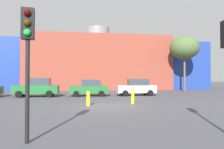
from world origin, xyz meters
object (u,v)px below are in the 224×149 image
at_px(bare_tree_0, 184,48).
at_px(bollard_yellow_0, 88,99).
at_px(bollard_yellow_1, 133,97).
at_px(parked_car_2, 89,88).
at_px(parked_car_3, 136,87).
at_px(parked_car_1, 37,87).
at_px(traffic_light_near_left, 28,44).

height_order(bare_tree_0, bollard_yellow_0, bare_tree_0).
bearing_deg(bare_tree_0, bollard_yellow_1, -128.91).
distance_m(parked_car_2, bollard_yellow_0, 7.91).
bearing_deg(parked_car_3, parked_car_1, -0.00).
bearing_deg(bare_tree_0, parked_car_2, -154.06).
bearing_deg(bare_tree_0, bollard_yellow_0, -134.65).
relative_size(parked_car_3, bollard_yellow_0, 4.21).
relative_size(traffic_light_near_left, bollard_yellow_1, 3.88).
distance_m(parked_car_1, bollard_yellow_1, 10.91).
bearing_deg(traffic_light_near_left, bare_tree_0, 137.82).
height_order(parked_car_1, bollard_yellow_1, parked_car_1).
bearing_deg(bollard_yellow_0, bare_tree_0, 45.35).
relative_size(parked_car_2, parked_car_3, 0.95).
bearing_deg(bare_tree_0, parked_car_3, -142.94).
relative_size(traffic_light_near_left, bare_tree_0, 0.48).
height_order(parked_car_3, bollard_yellow_1, parked_car_3).
bearing_deg(bollard_yellow_0, traffic_light_near_left, -103.92).
distance_m(parked_car_1, bollard_yellow_0, 9.33).
xyz_separation_m(parked_car_3, bollard_yellow_1, (-2.16, -7.14, -0.40)).
bearing_deg(bollard_yellow_1, parked_car_3, 73.17).
height_order(traffic_light_near_left, bare_tree_0, bare_tree_0).
distance_m(parked_car_3, traffic_light_near_left, 17.67).
relative_size(parked_car_1, parked_car_3, 1.05).
bearing_deg(parked_car_3, bollard_yellow_0, 55.36).
xyz_separation_m(bare_tree_0, bollard_yellow_0, (-14.69, -14.87, -5.91)).
height_order(bare_tree_0, bollard_yellow_1, bare_tree_0).
height_order(parked_car_2, parked_car_3, parked_car_3).
height_order(parked_car_1, bare_tree_0, bare_tree_0).
relative_size(parked_car_1, bollard_yellow_0, 4.44).
bearing_deg(traffic_light_near_left, parked_car_3, 148.84).
height_order(parked_car_2, bollard_yellow_0, parked_car_2).
xyz_separation_m(parked_car_3, bollard_yellow_0, (-5.45, -7.89, -0.40)).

